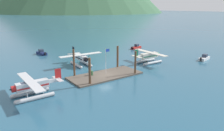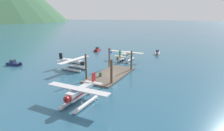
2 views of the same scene
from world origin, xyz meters
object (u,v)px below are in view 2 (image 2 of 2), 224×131
(mooring_buoy, at_px, (118,58))
(boat_navy_open_north, at_px, (14,63))
(flagpole, at_px, (110,59))
(boat_white_open_se, at_px, (157,53))
(fuel_drum, at_px, (100,74))
(seaplane_silver_port_aft, at_px, (79,95))
(seaplane_cream_stbd_fwd, at_px, (126,56))
(boat_red_open_east, at_px, (97,50))
(seaplane_white_bow_centre, at_px, (74,64))

(mooring_buoy, height_order, boat_navy_open_north, boat_navy_open_north)
(flagpole, xyz_separation_m, boat_navy_open_north, (-4.37, 27.27, -3.12))
(boat_white_open_se, bearing_deg, fuel_drum, 170.38)
(seaplane_silver_port_aft, bearing_deg, seaplane_cream_stbd_fwd, 8.33)
(boat_red_open_east, bearing_deg, seaplane_white_bow_centre, -162.16)
(seaplane_silver_port_aft, bearing_deg, seaplane_white_bow_centre, 39.81)
(seaplane_silver_port_aft, distance_m, boat_red_open_east, 44.57)
(mooring_buoy, distance_m, seaplane_cream_stbd_fwd, 3.60)
(seaplane_white_bow_centre, bearing_deg, seaplane_silver_port_aft, -140.19)
(flagpole, bearing_deg, fuel_drum, 163.55)
(boat_navy_open_north, bearing_deg, fuel_drum, -87.02)
(flagpole, distance_m, fuel_drum, 4.24)
(flagpole, height_order, fuel_drum, flagpole)
(flagpole, xyz_separation_m, seaplane_cream_stbd_fwd, (13.99, 1.74, -2.03))
(flagpole, relative_size, boat_white_open_se, 1.08)
(boat_red_open_east, distance_m, boat_navy_open_north, 30.14)
(seaplane_cream_stbd_fwd, relative_size, boat_navy_open_north, 2.14)
(mooring_buoy, xyz_separation_m, boat_white_open_se, (13.08, -9.38, 0.05))
(fuel_drum, height_order, boat_red_open_east, boat_red_open_east)
(seaplane_cream_stbd_fwd, relative_size, boat_white_open_se, 2.16)
(mooring_buoy, height_order, boat_red_open_east, boat_red_open_east)
(flagpole, height_order, seaplane_cream_stbd_fwd, flagpole)
(mooring_buoy, distance_m, boat_white_open_se, 16.10)
(boat_navy_open_north, bearing_deg, seaplane_cream_stbd_fwd, -54.27)
(seaplane_cream_stbd_fwd, distance_m, seaplane_silver_port_aft, 29.74)
(fuel_drum, distance_m, mooring_buoy, 18.53)
(boat_white_open_se, bearing_deg, boat_red_open_east, 100.06)
(fuel_drum, relative_size, seaplane_silver_port_aft, 0.08)
(fuel_drum, distance_m, seaplane_cream_stbd_fwd, 17.03)
(mooring_buoy, xyz_separation_m, seaplane_silver_port_aft, (-30.50, -7.55, 1.14))
(seaplane_silver_port_aft, height_order, boat_navy_open_north, seaplane_silver_port_aft)
(seaplane_cream_stbd_fwd, height_order, seaplane_silver_port_aft, same)
(boat_navy_open_north, bearing_deg, mooring_buoy, -48.90)
(seaplane_cream_stbd_fwd, bearing_deg, boat_red_open_east, 57.37)
(flagpole, bearing_deg, boat_white_open_se, -8.87)
(seaplane_cream_stbd_fwd, xyz_separation_m, boat_red_open_east, (10.24, 15.99, -1.09))
(flagpole, xyz_separation_m, mooring_buoy, (15.07, 4.99, -3.17))
(fuel_drum, bearing_deg, seaplane_cream_stbd_fwd, 2.90)
(boat_navy_open_north, bearing_deg, boat_red_open_east, -18.44)
(seaplane_white_bow_centre, height_order, boat_navy_open_north, seaplane_white_bow_centre)
(mooring_buoy, height_order, seaplane_white_bow_centre, seaplane_white_bow_centre)
(mooring_buoy, height_order, seaplane_cream_stbd_fwd, seaplane_cream_stbd_fwd)
(boat_red_open_east, height_order, boat_navy_open_north, same)
(seaplane_white_bow_centre, distance_m, seaplane_cream_stbd_fwd, 16.72)
(seaplane_silver_port_aft, bearing_deg, boat_red_open_east, 27.10)
(seaplane_white_bow_centre, height_order, boat_white_open_se, seaplane_white_bow_centre)
(seaplane_silver_port_aft, distance_m, boat_white_open_se, 43.64)
(seaplane_cream_stbd_fwd, bearing_deg, fuel_drum, -177.10)
(boat_navy_open_north, height_order, boat_white_open_se, same)
(fuel_drum, distance_m, boat_navy_open_north, 26.42)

